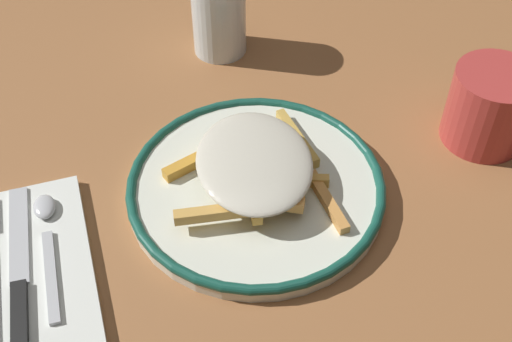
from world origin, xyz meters
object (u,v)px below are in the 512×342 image
at_px(napkin, 21,275).
at_px(water_glass, 219,11).
at_px(plate, 256,187).
at_px(fries_heap, 259,165).
at_px(spoon, 47,233).
at_px(knife, 19,287).
at_px(coffee_mug, 491,106).

bearing_deg(napkin, water_glass, 44.03).
xyz_separation_m(plate, fries_heap, (0.00, 0.00, 0.03)).
relative_size(fries_heap, water_glass, 1.55).
distance_m(napkin, spoon, 0.05).
height_order(plate, spoon, same).
height_order(fries_heap, water_glass, water_glass).
xyz_separation_m(plate, knife, (-0.24, -0.04, 0.00)).
height_order(fries_heap, spoon, fries_heap).
relative_size(napkin, knife, 1.02).
distance_m(plate, water_glass, 0.26).
bearing_deg(plate, spoon, 177.01).
bearing_deg(napkin, knife, -95.96).
xyz_separation_m(water_glass, coffee_mug, (0.23, -0.26, -0.01)).
xyz_separation_m(fries_heap, water_glass, (0.04, 0.25, 0.02)).
relative_size(plate, water_glass, 2.32).
bearing_deg(plate, knife, -170.12).
relative_size(plate, knife, 1.27).
height_order(spoon, water_glass, water_glass).
bearing_deg(spoon, coffee_mug, -1.97).
distance_m(fries_heap, spoon, 0.22).
bearing_deg(napkin, coffee_mug, 2.03).
bearing_deg(water_glass, plate, -99.77).
xyz_separation_m(plate, spoon, (-0.21, 0.01, 0.00)).
relative_size(plate, coffee_mug, 2.24).
bearing_deg(knife, plate, 9.88).
height_order(plate, napkin, plate).
xyz_separation_m(knife, coffee_mug, (0.52, 0.04, 0.03)).
bearing_deg(water_glass, spoon, -136.57).
relative_size(fries_heap, spoon, 1.17).
xyz_separation_m(fries_heap, coffee_mug, (0.27, -0.01, 0.01)).
relative_size(plate, fries_heap, 1.50).
relative_size(knife, coffee_mug, 1.76).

